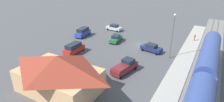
% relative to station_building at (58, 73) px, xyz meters
% --- Properties ---
extents(ground_plane, '(200.00, 200.00, 0.00)m').
position_rel_station_building_xyz_m(ground_plane, '(-4.00, -22.00, -2.88)').
color(ground_plane, '#4C4C4F').
extents(railway_track, '(4.80, 70.00, 0.30)m').
position_rel_station_building_xyz_m(railway_track, '(-18.00, -22.00, -2.78)').
color(railway_track, slate).
rests_on(railway_track, ground).
extents(platform, '(3.20, 46.00, 0.30)m').
position_rel_station_building_xyz_m(platform, '(-14.00, -22.00, -2.73)').
color(platform, '#A8A399').
rests_on(platform, ground).
extents(station_building, '(12.19, 7.89, 5.52)m').
position_rel_station_building_xyz_m(station_building, '(0.00, 0.00, 0.00)').
color(station_building, tan).
rests_on(station_building, ground).
extents(pedestrian_on_platform, '(0.36, 0.36, 1.71)m').
position_rel_station_building_xyz_m(pedestrian_on_platform, '(-14.19, -30.76, -1.60)').
color(pedestrian_on_platform, brown).
rests_on(pedestrian_on_platform, platform).
extents(suv_blue, '(2.46, 5.08, 2.22)m').
position_rel_station_building_xyz_m(suv_blue, '(11.83, -20.60, -1.73)').
color(suv_blue, '#283D9E').
rests_on(suv_blue, ground).
extents(sedan_green, '(2.43, 4.71, 1.74)m').
position_rel_station_building_xyz_m(sedan_green, '(2.35, -21.32, -2.00)').
color(sedan_green, '#236638').
rests_on(sedan_green, ground).
extents(sedan_silver, '(4.66, 2.61, 1.74)m').
position_rel_station_building_xyz_m(sedan_silver, '(7.18, -29.09, -2.00)').
color(sedan_silver, silver).
rests_on(sedan_silver, ground).
extents(suv_red, '(2.02, 4.92, 2.22)m').
position_rel_station_building_xyz_m(suv_red, '(6.72, -11.04, -1.73)').
color(suv_red, red).
rests_on(suv_red, ground).
extents(pickup_maroon, '(2.95, 5.67, 2.14)m').
position_rel_station_building_xyz_m(pickup_maroon, '(-5.91, -9.37, -1.85)').
color(pickup_maroon, maroon).
rests_on(pickup_maroon, ground).
extents(sedan_navy, '(4.76, 2.87, 1.74)m').
position_rel_station_building_xyz_m(sedan_navy, '(-7.01, -19.93, -2.00)').
color(sedan_navy, navy).
rests_on(sedan_navy, ground).
extents(light_pole_near_platform, '(0.44, 0.44, 8.86)m').
position_rel_station_building_xyz_m(light_pole_near_platform, '(-11.20, -18.71, 2.60)').
color(light_pole_near_platform, '#515156').
rests_on(light_pole_near_platform, ground).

